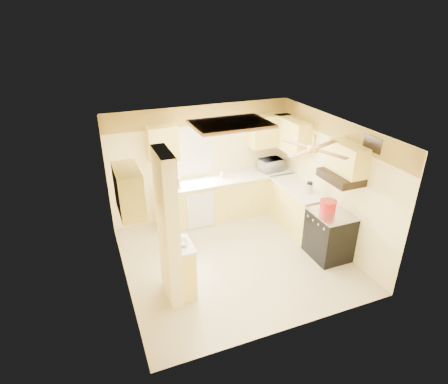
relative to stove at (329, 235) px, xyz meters
name	(u,v)px	position (x,y,z in m)	size (l,w,h in m)	color
floor	(235,258)	(-1.67, 0.55, -0.46)	(4.00, 4.00, 0.00)	#C8B78A
ceiling	(237,130)	(-1.67, 0.55, 2.04)	(4.00, 4.00, 0.00)	white
wall_back	(201,163)	(-1.67, 2.45, 0.79)	(4.00, 4.00, 0.00)	#FFE89B
wall_front	(293,260)	(-1.67, -1.35, 0.79)	(4.00, 4.00, 0.00)	#FFE89B
wall_left	(119,221)	(-3.67, 0.55, 0.79)	(3.80, 3.80, 0.00)	#FFE89B
wall_right	(331,182)	(0.33, 0.55, 0.79)	(3.80, 3.80, 0.00)	#FFE89B
wallpaper_border	(200,115)	(-1.67, 2.43, 1.84)	(4.00, 0.02, 0.40)	gold
partition_column	(168,230)	(-3.02, 0.00, 0.79)	(0.20, 0.70, 2.50)	#FFE89B
partition_ledge	(185,269)	(-2.80, 0.00, -0.01)	(0.25, 0.55, 0.90)	#FBD963
ledge_top	(183,245)	(-2.80, 0.00, 0.46)	(0.28, 0.58, 0.04)	white
lower_cabinets_back	(228,198)	(-1.17, 2.15, -0.01)	(3.00, 0.60, 0.90)	#FBD963
lower_cabinets_right	(298,208)	(0.03, 1.15, -0.01)	(0.60, 1.40, 0.90)	#FBD963
countertop_back	(228,179)	(-1.17, 2.14, 0.46)	(3.04, 0.64, 0.04)	white
countertop_right	(299,188)	(0.02, 1.15, 0.46)	(0.64, 1.44, 0.04)	white
dishwasher_panel	(200,210)	(-1.92, 1.84, -0.03)	(0.58, 0.02, 0.80)	white
window	(190,151)	(-1.92, 2.44, 1.09)	(0.92, 0.02, 1.02)	white
upper_cab_back_left	(163,143)	(-2.52, 2.27, 1.39)	(0.60, 0.35, 0.70)	#FBD963
upper_cab_back_right	(270,131)	(-0.12, 2.27, 1.39)	(0.90, 0.35, 0.70)	#FBD963
upper_cab_right	(292,135)	(0.16, 1.80, 1.39)	(0.35, 1.00, 0.70)	#FBD963
upper_cab_left_wall	(129,191)	(-3.49, 0.30, 1.39)	(0.35, 0.75, 0.70)	#FBD963
upper_cab_over_stove	(347,159)	(0.16, 0.00, 1.49)	(0.35, 0.76, 0.52)	#FBD963
stove	(329,235)	(0.00, 0.00, 0.00)	(0.68, 0.77, 0.92)	black
range_hood	(341,177)	(0.07, 0.00, 1.16)	(0.50, 0.76, 0.14)	black
poster_menu	(173,193)	(-2.91, 0.00, 1.39)	(0.02, 0.42, 0.57)	black
poster_nashville	(176,231)	(-2.91, 0.00, 0.74)	(0.02, 0.42, 0.57)	black
ceiling_light_panel	(231,124)	(-1.57, 1.05, 2.00)	(1.35, 0.95, 0.06)	brown
ceiling_fan	(313,148)	(-0.67, -0.15, 1.83)	(1.15, 1.15, 0.26)	gold
vent_grate	(373,144)	(0.31, -0.35, 1.84)	(0.02, 0.40, 0.25)	black
microwave	(271,165)	(-0.10, 2.17, 0.62)	(0.50, 0.34, 0.28)	white
bowl	(181,243)	(-2.84, 0.00, 0.51)	(0.24, 0.24, 0.06)	white
dutch_oven	(328,206)	(-0.03, 0.11, 0.56)	(0.31, 0.31, 0.21)	red
kettle	(309,188)	(0.05, 0.83, 0.59)	(0.16, 0.16, 0.24)	silver
dish_rack	(170,184)	(-2.47, 2.12, 0.56)	(0.39, 0.29, 0.22)	#DEBD80
utensil_crock	(222,175)	(-1.27, 2.21, 0.54)	(0.09, 0.09, 0.19)	white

